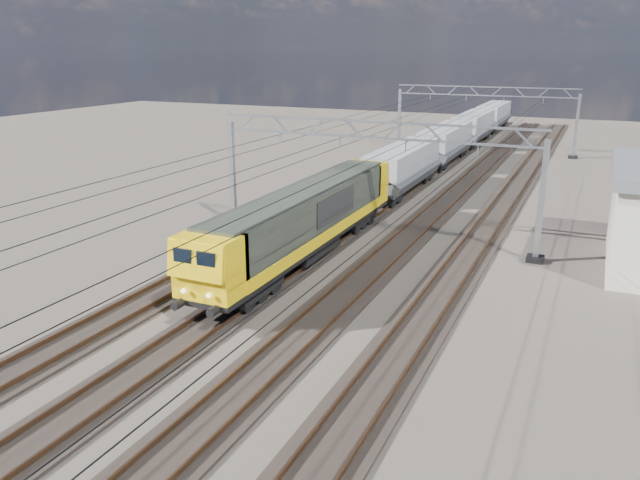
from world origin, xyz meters
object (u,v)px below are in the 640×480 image
at_px(hopper_wagon_mid, 445,142).
at_px(hopper_wagon_third, 473,126).
at_px(catenary_gantry_far, 483,117).
at_px(locomotive, 306,218).
at_px(hopper_wagon_lead, 403,165).
at_px(hopper_wagon_fourth, 494,115).
at_px(catenary_gantry_mid, 371,176).

distance_m(hopper_wagon_mid, hopper_wagon_third, 14.20).
height_order(catenary_gantry_far, locomotive, catenary_gantry_far).
bearing_deg(hopper_wagon_third, hopper_wagon_lead, -90.00).
distance_m(hopper_wagon_third, hopper_wagon_fourth, 14.20).
height_order(locomotive, hopper_wagon_mid, locomotive).
relative_size(catenary_gantry_mid, hopper_wagon_third, 1.53).
relative_size(hopper_wagon_lead, hopper_wagon_fourth, 1.00).
bearing_deg(hopper_wagon_mid, catenary_gantry_far, 77.23).
bearing_deg(hopper_wagon_fourth, hopper_wagon_lead, -90.00).
height_order(locomotive, hopper_wagon_third, locomotive).
distance_m(hopper_wagon_lead, hopper_wagon_mid, 14.20).
distance_m(catenary_gantry_mid, catenary_gantry_far, 36.00).
bearing_deg(hopper_wagon_lead, hopper_wagon_mid, 90.00).
bearing_deg(catenary_gantry_far, hopper_wagon_fourth, 95.83).
bearing_deg(hopper_wagon_third, hopper_wagon_fourth, 90.00).
distance_m(hopper_wagon_lead, hopper_wagon_third, 28.40).
height_order(catenary_gantry_mid, hopper_wagon_mid, catenary_gantry_mid).
height_order(hopper_wagon_third, hopper_wagon_fourth, same).
distance_m(catenary_gantry_far, locomotive, 40.80).
xyz_separation_m(locomotive, hopper_wagon_fourth, (-0.00, 60.30, -0.09)).
distance_m(locomotive, hopper_wagon_fourth, 60.30).
distance_m(catenary_gantry_mid, hopper_wagon_lead, 13.24).
bearing_deg(catenary_gantry_far, hopper_wagon_mid, -102.77).
bearing_deg(hopper_wagon_mid, locomotive, -90.00).
bearing_deg(hopper_wagon_third, catenary_gantry_mid, -87.23).
xyz_separation_m(catenary_gantry_mid, hopper_wagon_fourth, (-2.00, 55.58, -1.67)).
relative_size(hopper_wagon_lead, hopper_wagon_mid, 1.00).
height_order(catenary_gantry_mid, locomotive, catenary_gantry_mid).
bearing_deg(hopper_wagon_third, hopper_wagon_mid, -90.00).
height_order(hopper_wagon_lead, hopper_wagon_third, same).
xyz_separation_m(catenary_gantry_far, hopper_wagon_mid, (-2.00, -8.82, -1.67)).
bearing_deg(hopper_wagon_lead, locomotive, -90.00).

